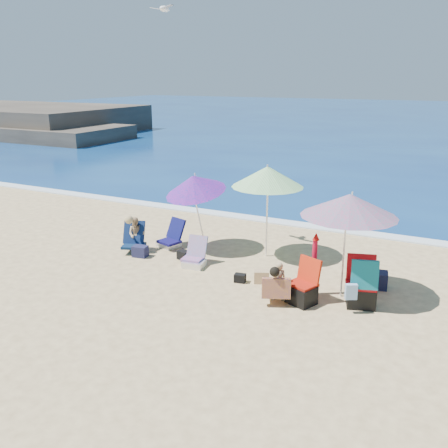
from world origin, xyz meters
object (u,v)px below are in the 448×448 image
at_px(umbrella_turquoise, 349,205).
at_px(person_left, 135,234).
at_px(furled_umbrella, 314,261).
at_px(umbrella_blue, 194,184).
at_px(seagull, 164,9).
at_px(umbrella_striped, 268,177).
at_px(chair_navy, 171,240).
at_px(camp_chair_right, 361,289).
at_px(camp_chair_left, 303,290).
at_px(person_center, 277,284).
at_px(chair_rainbow, 195,258).

xyz_separation_m(umbrella_turquoise, person_left, (-5.18, 0.27, -1.41)).
bearing_deg(furled_umbrella, umbrella_blue, 159.75).
bearing_deg(seagull, umbrella_striped, 2.28).
xyz_separation_m(person_left, seagull, (0.41, 0.99, 5.18)).
bearing_deg(umbrella_turquoise, umbrella_blue, 165.45).
bearing_deg(chair_navy, umbrella_turquoise, -11.39).
bearing_deg(person_left, chair_navy, 48.42).
height_order(umbrella_striped, camp_chair_right, umbrella_striped).
distance_m(umbrella_turquoise, person_left, 5.37).
distance_m(furled_umbrella, chair_navy, 4.24).
bearing_deg(furled_umbrella, umbrella_turquoise, 22.71).
bearing_deg(umbrella_blue, camp_chair_left, -27.12).
height_order(person_center, person_left, person_left).
distance_m(chair_rainbow, camp_chair_left, 2.89).
distance_m(camp_chair_left, camp_chair_right, 1.08).
distance_m(chair_navy, seagull, 5.44).
distance_m(umbrella_blue, person_center, 3.67).
relative_size(umbrella_striped, seagull, 3.00).
height_order(chair_rainbow, person_center, person_center).
height_order(umbrella_turquoise, camp_chair_left, umbrella_turquoise).
xyz_separation_m(umbrella_blue, camp_chair_right, (4.32, -1.35, -1.31)).
xyz_separation_m(umbrella_turquoise, person_center, (-1.06, -0.87, -1.46)).
relative_size(umbrella_blue, camp_chair_left, 2.36).
xyz_separation_m(furled_umbrella, person_center, (-0.51, -0.65, -0.33)).
distance_m(umbrella_striped, seagull, 4.49).
bearing_deg(chair_navy, chair_rainbow, -35.60).
xyz_separation_m(camp_chair_right, person_left, (-5.58, 0.60, 0.08)).
height_order(umbrella_blue, seagull, seagull).
distance_m(camp_chair_left, seagull, 7.05).
bearing_deg(umbrella_blue, umbrella_turquoise, -14.55).
bearing_deg(camp_chair_left, chair_rainbow, 164.96).
relative_size(chair_navy, seagull, 1.04).
height_order(person_left, seagull, seagull).
height_order(umbrella_turquoise, camp_chair_right, umbrella_turquoise).
xyz_separation_m(furled_umbrella, person_left, (-4.63, 0.49, -0.28)).
relative_size(person_center, person_left, 0.83).
xyz_separation_m(umbrella_turquoise, umbrella_striped, (-2.18, 1.36, 0.10)).
height_order(chair_navy, chair_rainbow, chair_navy).
bearing_deg(umbrella_striped, camp_chair_right, -33.20).
distance_m(camp_chair_left, person_center, 0.50).
height_order(camp_chair_right, person_center, camp_chair_right).
bearing_deg(camp_chair_left, furled_umbrella, 81.04).
xyz_separation_m(umbrella_striped, chair_rainbow, (-1.22, -1.29, -1.77)).
bearing_deg(chair_rainbow, umbrella_striped, 46.44).
bearing_deg(camp_chair_right, umbrella_turquoise, 140.50).
bearing_deg(seagull, chair_rainbow, -40.96).
relative_size(furled_umbrella, camp_chair_right, 1.31).
distance_m(umbrella_striped, camp_chair_left, 3.07).
height_order(umbrella_turquoise, umbrella_blue, umbrella_turquoise).
xyz_separation_m(furled_umbrella, seagull, (-4.22, 1.48, 4.90)).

